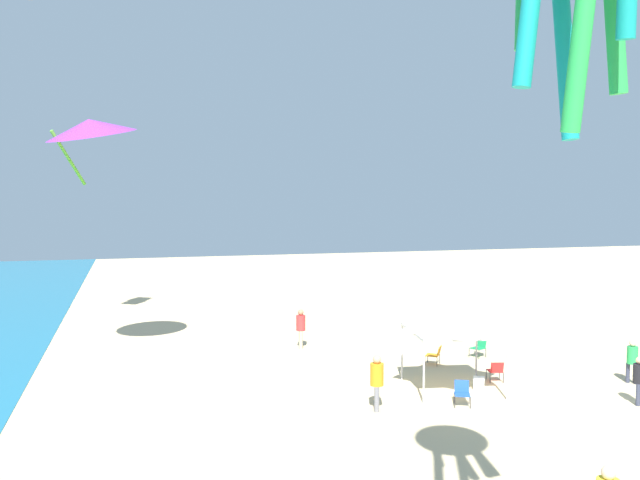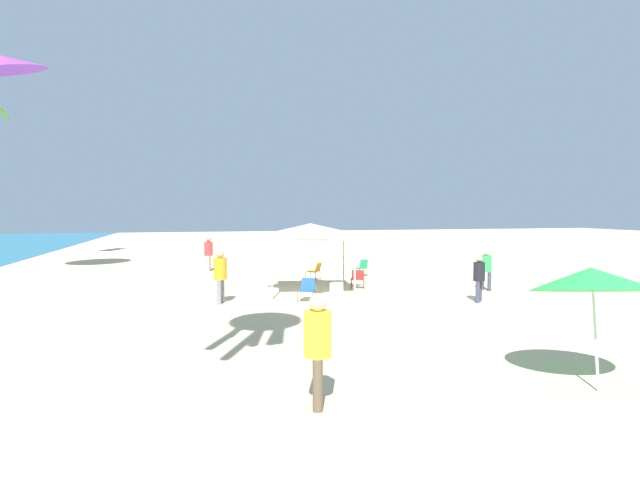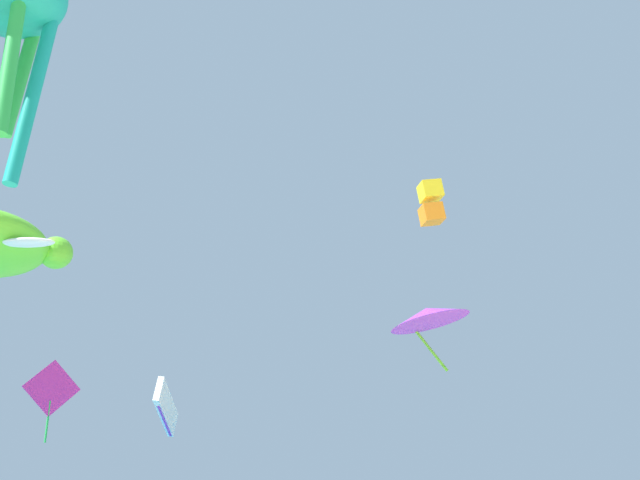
# 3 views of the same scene
# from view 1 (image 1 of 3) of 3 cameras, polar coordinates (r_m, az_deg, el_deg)

# --- Properties ---
(ground) EXTENTS (120.00, 120.00, 0.10)m
(ground) POSITION_cam_1_polar(r_m,az_deg,el_deg) (25.28, 21.17, -13.12)
(ground) COLOR #D6BC8C
(canopy_tent) EXTENTS (3.52, 3.55, 2.74)m
(canopy_tent) POSITION_cam_1_polar(r_m,az_deg,el_deg) (25.18, 11.37, -7.18)
(canopy_tent) COLOR #B7B7BC
(canopy_tent) RESTS_ON ground
(folding_chair_left_of_tent) EXTENTS (0.79, 0.81, 0.82)m
(folding_chair_left_of_tent) POSITION_cam_1_polar(r_m,az_deg,el_deg) (29.01, 9.92, -9.66)
(folding_chair_left_of_tent) COLOR black
(folding_chair_left_of_tent) RESTS_ON ground
(folding_chair_facing_ocean) EXTENTS (0.73, 0.66, 0.82)m
(folding_chair_facing_ocean) POSITION_cam_1_polar(r_m,az_deg,el_deg) (26.93, 14.95, -10.79)
(folding_chair_facing_ocean) COLOR black
(folding_chair_facing_ocean) RESTS_ON ground
(folding_chair_near_cooler) EXTENTS (0.74, 0.79, 0.82)m
(folding_chair_near_cooler) POSITION_cam_1_polar(r_m,az_deg,el_deg) (30.82, 13.59, -8.91)
(folding_chair_near_cooler) COLOR black
(folding_chair_near_cooler) RESTS_ON ground
(folding_chair_right_of_tent) EXTENTS (0.78, 0.73, 0.82)m
(folding_chair_right_of_tent) POSITION_cam_1_polar(r_m,az_deg,el_deg) (23.85, 12.18, -12.67)
(folding_chair_right_of_tent) COLOR black
(folding_chair_right_of_tent) RESTS_ON ground
(cooler_box) EXTENTS (0.74, 0.67, 0.40)m
(cooler_box) POSITION_cam_1_polar(r_m,az_deg,el_deg) (25.98, 13.56, -11.94)
(cooler_box) COLOR white
(cooler_box) RESTS_ON ground
(person_near_umbrella) EXTENTS (0.49, 0.44, 1.84)m
(person_near_umbrella) POSITION_cam_1_polar(r_m,az_deg,el_deg) (31.53, -1.67, -7.39)
(person_near_umbrella) COLOR #C6B28C
(person_near_umbrella) RESTS_ON ground
(person_kite_handler) EXTENTS (0.48, 0.45, 1.88)m
(person_kite_handler) POSITION_cam_1_polar(r_m,az_deg,el_deg) (22.68, 4.94, -11.80)
(person_kite_handler) COLOR slate
(person_kite_handler) RESTS_ON ground
(person_far_stroller) EXTENTS (0.41, 0.40, 1.69)m
(person_far_stroller) POSITION_cam_1_polar(r_m,az_deg,el_deg) (28.40, 25.38, -9.20)
(person_far_stroller) COLOR #33384C
(person_far_stroller) RESTS_ON ground
(person_beachcomber) EXTENTS (0.40, 0.40, 1.68)m
(person_beachcomber) POSITION_cam_1_polar(r_m,az_deg,el_deg) (25.69, 25.85, -10.58)
(person_beachcomber) COLOR #33384C
(person_beachcomber) RESTS_ON ground
(kite_delta_purple) EXTENTS (5.23, 5.23, 3.11)m
(kite_delta_purple) POSITION_cam_1_polar(r_m,az_deg,el_deg) (29.31, -19.25, 9.17)
(kite_delta_purple) COLOR purple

